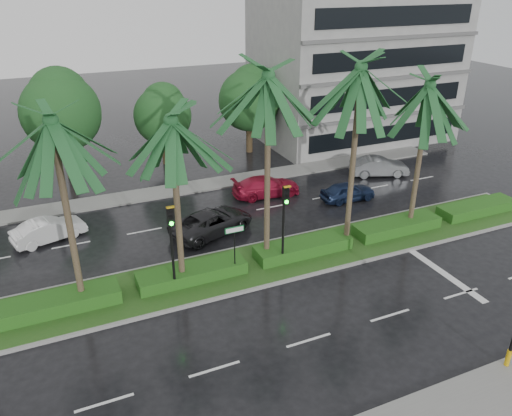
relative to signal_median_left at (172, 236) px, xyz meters
name	(u,v)px	position (x,y,z in m)	size (l,w,h in m)	color
ground	(258,277)	(4.00, -0.30, -3.00)	(120.00, 120.00, 0.00)	black
far_sidewalk	(187,188)	(4.00, 11.70, -2.94)	(40.00, 2.00, 0.12)	slate
median	(250,266)	(4.00, 0.70, -2.92)	(36.00, 4.00, 0.15)	gray
hedge	(250,260)	(4.00, 0.70, -2.55)	(35.20, 1.40, 0.60)	#204A15
lane_markings	(317,268)	(7.04, -0.73, -2.99)	(34.00, 13.06, 0.01)	silver
palm_row	(222,109)	(2.75, 0.72, 5.17)	(26.30, 4.20, 10.24)	#433127
signal_median_left	(172,236)	(0.00, 0.00, 0.00)	(0.34, 0.42, 4.36)	black
signal_median_right	(285,214)	(5.50, 0.00, 0.00)	(0.34, 0.42, 4.36)	black
street_sign	(235,239)	(3.00, 0.18, -0.87)	(0.95, 0.09, 2.60)	black
bg_trees	(165,104)	(4.30, 17.29, 1.61)	(32.89, 5.39, 7.79)	#352618
building	(354,68)	(21.00, 17.70, 3.00)	(16.00, 10.00, 12.00)	gray
car_white	(49,230)	(-4.98, 7.75, -2.36)	(3.87, 1.35, 1.27)	silver
car_darkgrey	(212,222)	(3.50, 4.99, -2.31)	(4.92, 2.27, 1.37)	#232326
car_red	(266,186)	(8.50, 8.50, -2.35)	(4.50, 1.83, 1.30)	maroon
car_blue	(348,191)	(13.00, 5.70, -2.39)	(3.57, 1.44, 1.22)	#162343
car_grey	(379,167)	(17.50, 8.48, -2.32)	(4.14, 1.44, 1.36)	#525456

